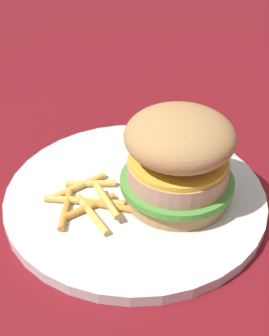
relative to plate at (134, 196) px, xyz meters
The scene contains 4 objects.
ground_plane 0.02m from the plate, 86.25° to the right, with size 1.60×1.60×0.00m, color maroon.
plate is the anchor object (origin of this frame).
sandwich 0.07m from the plate, 36.25° to the left, with size 0.11×0.11×0.10m.
fries_pile 0.05m from the plate, 108.81° to the right, with size 0.09×0.09×0.01m.
Camera 1 is at (0.27, -0.24, 0.32)m, focal length 49.42 mm.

